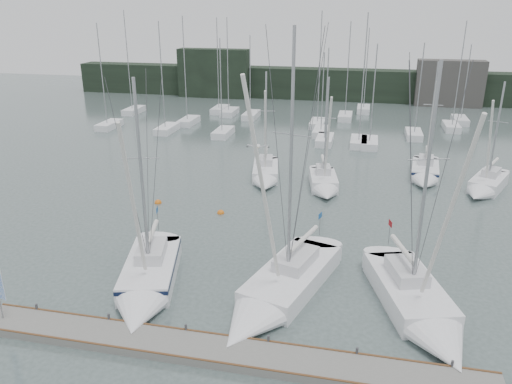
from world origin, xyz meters
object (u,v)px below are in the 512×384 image
Objects in this scene: sailboat_near_left at (146,285)px; sailboat_mid_d at (425,174)px; buoy_c at (158,203)px; sailboat_mid_b at (265,176)px; buoy_a at (221,213)px; sailboat_near_center at (273,297)px; sailboat_mid_e at (484,187)px; sailboat_mid_c at (324,185)px; sailboat_near_right at (423,313)px.

sailboat_mid_d is (16.67, 23.21, -0.02)m from sailboat_near_left.
sailboat_near_left is at bearing -69.71° from buoy_c.
buoy_c is at bearing -146.12° from sailboat_mid_b.
sailboat_near_left is at bearing -107.58° from sailboat_mid_b.
buoy_c is (-5.50, 0.94, 0.00)m from buoy_a.
sailboat_mid_e is (14.30, 20.45, -0.02)m from sailboat_near_center.
sailboat_mid_c is at bearing -144.76° from sailboat_mid_d.
sailboat_near_right reaches higher than sailboat_mid_c.
sailboat_near_left is 1.27× the size of sailboat_mid_e.
sailboat_near_left reaches higher than sailboat_mid_e.
sailboat_near_center is 24.95m from sailboat_mid_e.
sailboat_mid_b reaches higher than buoy_a.
sailboat_near_left is 19.96m from sailboat_mid_b.
sailboat_near_center reaches higher than buoy_c.
sailboat_mid_b is 5.61m from sailboat_mid_c.
sailboat_mid_e is 22.38m from buoy_a.
sailboat_near_center is 1.11× the size of sailboat_near_right.
buoy_a is (-15.88, -11.42, -0.54)m from sailboat_mid_d.
sailboat_mid_e is at bearing -21.70° from sailboat_mid_d.
sailboat_near_center is at bearing -11.35° from sailboat_near_left.
sailboat_mid_c reaches higher than buoy_a.
sailboat_mid_b is 18.65m from sailboat_mid_e.
sailboat_mid_b is 1.01× the size of sailboat_mid_c.
sailboat_near_right is (14.53, 0.52, -0.02)m from sailboat_near_left.
sailboat_mid_e is at bearing 23.83° from buoy_a.
sailboat_mid_c is at bearing 41.95° from buoy_a.
sailboat_near_center is 24.81m from sailboat_mid_d.
sailboat_near_left is 14.54m from sailboat_near_right.
sailboat_mid_d is 19.57m from buoy_a.
sailboat_mid_e is (21.26, 20.83, -0.06)m from sailboat_near_left.
sailboat_near_center is 26.42× the size of buoy_c.
sailboat_mid_c reaches higher than sailboat_mid_e.
buoy_a is at bearing -131.28° from sailboat_mid_e.
sailboat_near_left is 1.12× the size of sailboat_mid_d.
sailboat_near_center is 17.00m from buoy_c.
sailboat_near_center is (6.97, 0.38, -0.04)m from sailboat_near_left.
sailboat_mid_c is 17.76× the size of buoy_c.
sailboat_mid_c is 13.44m from sailboat_mid_e.
sailboat_mid_b is at bearing 104.64° from sailboat_near_right.
sailboat_mid_e is at bearing 71.73° from sailboat_near_center.
sailboat_mid_b is 14.45m from sailboat_mid_d.
sailboat_mid_b is 1.04× the size of sailboat_mid_e.
sailboat_mid_c is at bearing -25.06° from sailboat_mid_b.
sailboat_near_right reaches higher than sailboat_mid_e.
buoy_c is at bearing 170.34° from buoy_a.
sailboat_near_center is 19.88m from sailboat_mid_b.
sailboat_mid_b is at bearing 154.95° from sailboat_mid_c.
sailboat_near_left reaches higher than sailboat_mid_d.
sailboat_mid_c is (5.42, -1.46, 0.02)m from sailboat_mid_b.
buoy_a is (-6.17, 11.41, -0.52)m from sailboat_near_center.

